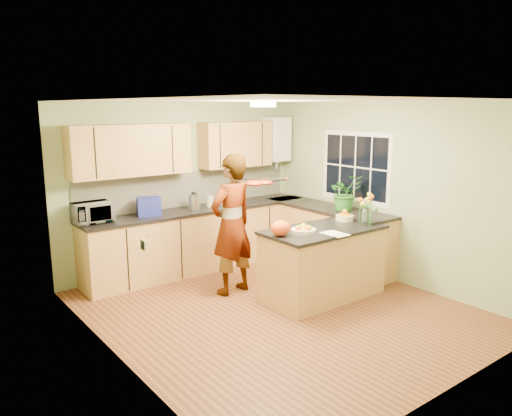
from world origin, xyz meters
TOP-DOWN VIEW (x-y plane):
  - floor at (0.00, 0.00)m, footprint 4.50×4.50m
  - ceiling at (0.00, 0.00)m, footprint 4.00×4.50m
  - wall_back at (0.00, 2.25)m, footprint 4.00×0.02m
  - wall_front at (0.00, -2.25)m, footprint 4.00×0.02m
  - wall_left at (-2.00, 0.00)m, footprint 0.02×4.50m
  - wall_right at (2.00, 0.00)m, footprint 0.02×4.50m
  - back_counter at (0.10, 1.95)m, footprint 3.64×0.62m
  - right_counter at (1.70, 0.85)m, footprint 0.62×2.24m
  - splashback at (0.10, 2.23)m, footprint 3.60×0.02m
  - upper_cabinets at (-0.18, 2.08)m, footprint 3.20×0.34m
  - boiler at (1.70, 2.09)m, footprint 0.40×0.30m
  - window_right at (1.99, 0.60)m, footprint 0.01×1.30m
  - light_switch at (-1.99, -0.60)m, footprint 0.02×0.09m
  - ceiling_lamp at (0.00, 0.30)m, footprint 0.30×0.30m
  - peninsula_island at (0.75, -0.00)m, footprint 1.60×0.82m
  - fruit_dish at (0.40, -0.00)m, footprint 0.30×0.30m
  - orange_bowl at (1.30, 0.15)m, footprint 0.24×0.24m
  - flower_vase at (1.35, -0.18)m, footprint 0.25×0.25m
  - orange_bag at (0.07, 0.05)m, footprint 0.25×0.21m
  - papers at (0.65, -0.30)m, footprint 0.22×0.30m
  - violinist at (-0.09, 0.83)m, footprint 0.73×0.54m
  - violin at (0.11, 0.61)m, footprint 0.60×0.52m
  - microwave at (-1.51, 1.99)m, footprint 0.50×0.34m
  - blue_box at (-0.72, 1.96)m, footprint 0.37×0.32m
  - kettle at (-0.02, 1.92)m, footprint 0.17×0.17m
  - jar_cream at (0.28, 1.96)m, footprint 0.14×0.14m
  - jar_white at (0.50, 1.88)m, footprint 0.12×0.12m
  - potted_plant at (1.70, 0.52)m, footprint 0.57×0.52m

SIDE VIEW (x-z plane):
  - floor at x=0.00m, z-range 0.00..0.00m
  - peninsula_island at x=0.75m, z-range 0.00..0.92m
  - back_counter at x=0.10m, z-range 0.00..0.94m
  - right_counter at x=1.70m, z-range 0.00..0.94m
  - papers at x=0.65m, z-range 0.92..0.93m
  - violinist at x=-0.09m, z-range 0.00..1.85m
  - fruit_dish at x=0.40m, z-range 0.91..1.01m
  - orange_bowl at x=1.30m, z-range 0.90..1.05m
  - orange_bag at x=0.07m, z-range 0.92..1.10m
  - jar_white at x=0.50m, z-range 0.94..1.10m
  - jar_cream at x=0.28m, z-range 0.94..1.10m
  - kettle at x=-0.02m, z-range 0.91..1.22m
  - blue_box at x=-0.72m, z-range 0.94..1.19m
  - microwave at x=-1.51m, z-range 0.94..1.21m
  - splashback at x=0.10m, z-range 0.94..1.46m
  - potted_plant at x=1.70m, z-range 0.94..1.47m
  - flower_vase at x=1.35m, z-range 0.99..1.46m
  - wall_back at x=0.00m, z-range 0.00..2.50m
  - wall_front at x=0.00m, z-range 0.00..2.50m
  - wall_left at x=-2.00m, z-range 0.00..2.50m
  - wall_right at x=2.00m, z-range 0.00..2.50m
  - light_switch at x=-1.99m, z-range 1.26..1.34m
  - violin at x=0.11m, z-range 1.41..1.55m
  - window_right at x=1.99m, z-range 1.02..2.08m
  - upper_cabinets at x=-0.18m, z-range 1.50..2.20m
  - boiler at x=1.70m, z-range 1.47..2.33m
  - ceiling_lamp at x=0.00m, z-range 2.43..2.50m
  - ceiling at x=0.00m, z-range 2.49..2.51m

